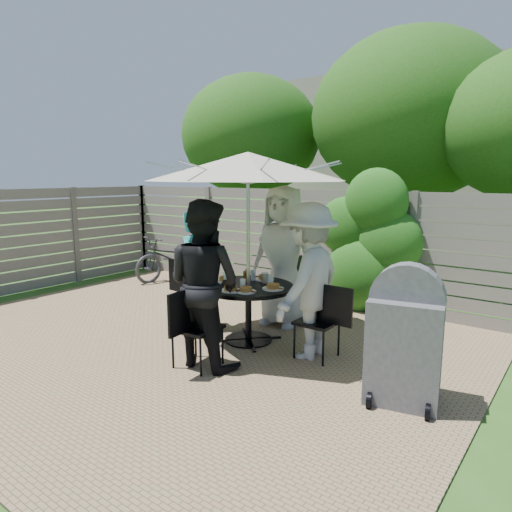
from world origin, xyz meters
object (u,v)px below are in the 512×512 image
Objects in this scene: patio_table at (248,302)px; plate_left at (225,280)px; bicycle at (173,257)px; umbrella at (248,167)px; chair_left at (191,308)px; coffee_cup at (265,278)px; bbq_grill at (405,341)px; chair_front at (197,344)px; person_left at (197,271)px; plate_extra at (246,290)px; glass_back at (253,275)px; chair_right at (318,337)px; person_right at (308,281)px; glass_left at (226,279)px; plate_front at (231,289)px; person_front at (204,284)px; plate_back at (264,278)px; chair_back at (287,303)px; plate_right at (273,287)px; syrup_jug at (247,277)px; glass_front at (243,285)px; glass_right at (271,281)px; person_back at (283,257)px.

plate_left is (-0.36, -0.02, 0.25)m from patio_table.
plate_left is at bearing -25.61° from bicycle.
umbrella is 2.12m from chair_left.
bbq_grill reaches higher than coffee_cup.
umbrella is at bearing -2.10° from chair_front.
person_left is 1.05m from plate_extra.
glass_back is (-0.12, 0.25, -1.37)m from umbrella.
chair_right is 0.64m from person_right.
glass_left is 3.72m from bicycle.
patio_table is 0.44m from plate_left.
patio_table is at bearing 92.80° from plate_front.
person_front reaches higher than plate_back.
plate_right is (0.41, -0.95, 0.48)m from chair_back.
plate_back is 1.62× the size of syrup_jug.
glass_front is at bearing 46.54° from plate_front.
syrup_jug is at bearing -98.16° from plate_back.
chair_front is at bearing -40.67° from person_right.
plate_extra is at bearing 21.23° from plate_front.
glass_back is (0.85, 0.30, 0.52)m from chair_left.
coffee_cup reaches higher than patio_table.
glass_front is 0.40m from glass_right.
chair_right is at bearing -90.02° from person_left.
person_left reaches higher than glass_back.
plate_back is 0.15m from glass_back.
bicycle is at bearing -116.24° from person_right.
chair_right reaches higher than glass_right.
chair_left is 3.55× the size of plate_back.
chair_left is at bearing -90.05° from person_right.
plate_front is at bearing -96.99° from coffee_cup.
person_right is 0.78m from glass_front.
person_back is 1.09× the size of person_right.
plate_right is 1.63× the size of syrup_jug.
glass_back is (0.24, 0.27, 0.05)m from plate_left.
person_front is 1.10m from glass_back.
person_left is at bearing -153.76° from plate_back.
umbrella is 2.13m from chair_back.
plate_right is at bearing -22.56° from chair_front.
person_front is 7.03× the size of plate_back.
chair_right is (1.93, 0.09, -0.01)m from chair_left.
person_right is 12.72× the size of glass_front.
glass_left is at bearing 158.86° from plate_extra.
chair_left is at bearing -172.38° from glass_right.
chair_front is 0.89m from glass_front.
chair_left is 3.55× the size of plate_front.
glass_back is 3.66m from bicycle.
bbq_grill is (2.04, 0.45, -0.32)m from person_front.
chair_left is 1.05× the size of chair_right.
person_back is 7.46× the size of plate_right.
bbq_grill reaches higher than chair_right.
chair_back is 1.93m from chair_front.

